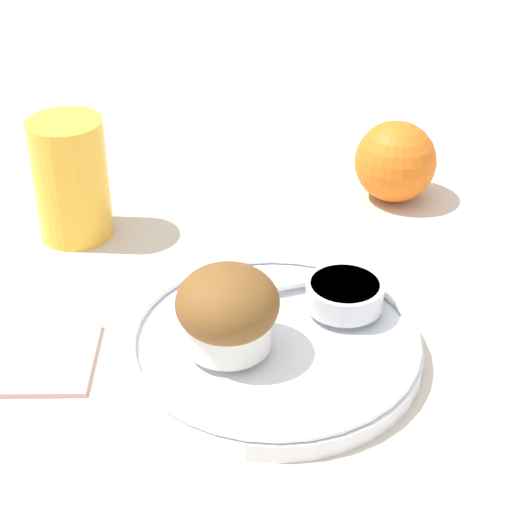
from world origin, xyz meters
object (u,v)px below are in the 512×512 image
at_px(muffin, 228,310).
at_px(orange_fruit, 395,162).
at_px(juice_glass, 71,179).
at_px(butter_knife, 275,283).

bearing_deg(muffin, orange_fruit, 58.43).
xyz_separation_m(muffin, juice_glass, (-0.14, 0.19, 0.01)).
bearing_deg(muffin, butter_knife, 64.11).
xyz_separation_m(muffin, orange_fruit, (0.15, 0.25, -0.01)).
height_order(butter_knife, juice_glass, juice_glass).
relative_size(muffin, juice_glass, 0.66).
height_order(muffin, butter_knife, muffin).
height_order(orange_fruit, juice_glass, juice_glass).
relative_size(orange_fruit, juice_glass, 0.71).
bearing_deg(juice_glass, muffin, -53.36).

